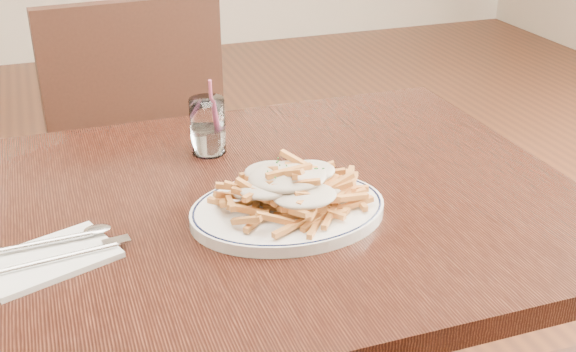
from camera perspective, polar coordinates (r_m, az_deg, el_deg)
name	(u,v)px	position (r m, az deg, el deg)	size (l,w,h in m)	color
table	(217,246)	(1.20, -5.61, -5.56)	(1.20, 0.80, 0.75)	black
chair_far	(132,146)	(1.95, -12.20, 2.31)	(0.47, 0.47, 0.94)	black
fries_plate	(288,210)	(1.12, 0.00, -2.73)	(0.37, 0.34, 0.02)	white
loaded_fries	(288,184)	(1.10, 0.00, -0.62)	(0.27, 0.25, 0.07)	#C37E3B
napkin	(49,259)	(1.06, -18.36, -6.24)	(0.18, 0.11, 0.01)	white
cutlery	(48,252)	(1.06, -18.45, -5.72)	(0.21, 0.09, 0.01)	silver
water_glass	(208,130)	(1.33, -6.34, 3.67)	(0.06, 0.06, 0.14)	white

